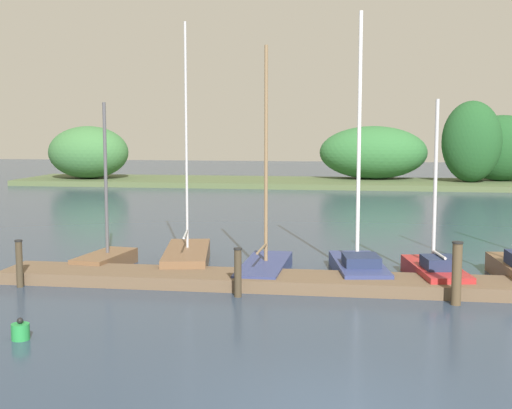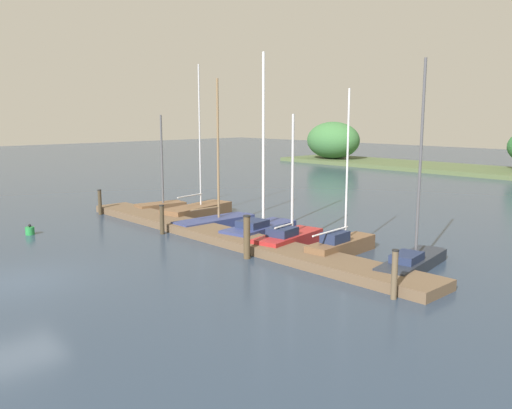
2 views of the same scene
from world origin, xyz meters
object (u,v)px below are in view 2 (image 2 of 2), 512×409
sailboat_4 (290,237)px  sailboat_6 (413,259)px  sailboat_1 (199,209)px  sailboat_5 (343,245)px  sailboat_2 (217,220)px  mooring_piling_0 (100,202)px  sailboat_0 (162,205)px  sailboat_3 (261,226)px  mooring_piling_3 (394,274)px  channel_buoy_0 (30,231)px  mooring_piling_2 (247,237)px  mooring_piling_1 (162,219)px

sailboat_4 → sailboat_6: 5.25m
sailboat_1 → sailboat_5: size_ratio=1.26×
sailboat_2 → mooring_piling_0: bearing=112.7°
sailboat_1 → sailboat_4: bearing=-109.8°
sailboat_1 → sailboat_2: bearing=-120.8°
sailboat_0 → sailboat_4: bearing=-85.5°
sailboat_3 → sailboat_4: sailboat_3 is taller
mooring_piling_3 → channel_buoy_0: bearing=-163.9°
mooring_piling_2 → sailboat_5: bearing=55.9°
sailboat_5 → sailboat_4: bearing=96.7°
sailboat_3 → sailboat_4: size_ratio=1.49×
sailboat_6 → channel_buoy_0: size_ratio=14.75×
sailboat_5 → sailboat_6: bearing=-89.4°
sailboat_5 → channel_buoy_0: bearing=118.4°
sailboat_3 → mooring_piling_2: bearing=-150.1°
channel_buoy_0 → sailboat_4: bearing=37.0°
sailboat_4 → mooring_piling_1: bearing=106.2°
mooring_piling_2 → channel_buoy_0: mooring_piling_2 is taller
sailboat_2 → sailboat_6: sailboat_6 is taller
sailboat_3 → channel_buoy_0: size_ratio=16.40×
sailboat_1 → sailboat_4: 7.81m
sailboat_1 → sailboat_2: size_ratio=1.13×
sailboat_4 → sailboat_2: bearing=77.3°
mooring_piling_2 → sailboat_1: bearing=154.3°
sailboat_0 → sailboat_1: bearing=-66.8°
sailboat_6 → mooring_piling_2: sailboat_6 is taller
sailboat_2 → sailboat_6: bearing=-86.7°
sailboat_4 → mooring_piling_1: sailboat_4 is taller
sailboat_2 → channel_buoy_0: (-4.26, -7.23, -0.14)m
sailboat_1 → mooring_piling_3: 14.62m
sailboat_6 → mooring_piling_0: bearing=91.1°
sailboat_0 → mooring_piling_0: sailboat_0 is taller
sailboat_3 → mooring_piling_3: size_ratio=5.36×
sailboat_6 → sailboat_5: bearing=85.5°
mooring_piling_3 → sailboat_6: bearing=111.4°
mooring_piling_0 → sailboat_3: bearing=17.0°
sailboat_6 → sailboat_1: bearing=78.2°
sailboat_2 → sailboat_5: sailboat_2 is taller
sailboat_0 → sailboat_5: size_ratio=0.85×
mooring_piling_1 → mooring_piling_3: size_ratio=0.90×
mooring_piling_1 → mooring_piling_2: bearing=0.2°
sailboat_1 → mooring_piling_0: (-3.93, -3.65, 0.34)m
mooring_piling_0 → mooring_piling_2: bearing=-0.9°
sailboat_2 → mooring_piling_3: sailboat_2 is taller
sailboat_3 → mooring_piling_3: (8.64, -2.92, 0.35)m
channel_buoy_0 → sailboat_6: bearing=27.9°
sailboat_1 → sailboat_5: (10.05, -0.80, 0.05)m
mooring_piling_1 → channel_buoy_0: mooring_piling_1 is taller
sailboat_6 → mooring_piling_1: bearing=98.1°
sailboat_6 → mooring_piling_0: size_ratio=5.27×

